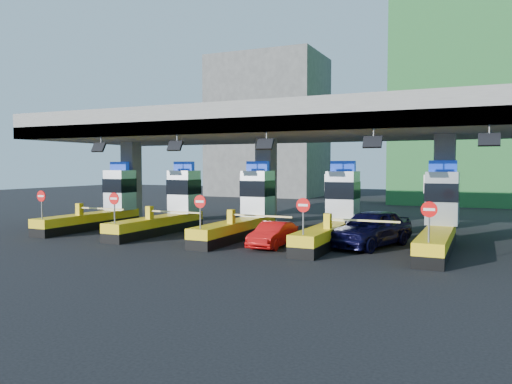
% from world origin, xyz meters
% --- Properties ---
extents(ground, '(120.00, 120.00, 0.00)m').
position_xyz_m(ground, '(0.00, 0.00, 0.00)').
color(ground, black).
rests_on(ground, ground).
extents(toll_canopy, '(28.00, 12.09, 7.00)m').
position_xyz_m(toll_canopy, '(0.00, 2.87, 6.13)').
color(toll_canopy, slate).
rests_on(toll_canopy, ground).
extents(toll_lane_far_left, '(4.43, 8.00, 4.16)m').
position_xyz_m(toll_lane_far_left, '(-10.00, 0.28, 1.40)').
color(toll_lane_far_left, black).
rests_on(toll_lane_far_left, ground).
extents(toll_lane_left, '(4.43, 8.00, 4.16)m').
position_xyz_m(toll_lane_left, '(-5.00, 0.28, 1.40)').
color(toll_lane_left, black).
rests_on(toll_lane_left, ground).
extents(toll_lane_center, '(4.43, 8.00, 4.16)m').
position_xyz_m(toll_lane_center, '(0.00, 0.28, 1.40)').
color(toll_lane_center, black).
rests_on(toll_lane_center, ground).
extents(toll_lane_right, '(4.43, 8.00, 4.16)m').
position_xyz_m(toll_lane_right, '(5.00, 0.28, 1.40)').
color(toll_lane_right, black).
rests_on(toll_lane_right, ground).
extents(toll_lane_far_right, '(4.43, 8.00, 4.16)m').
position_xyz_m(toll_lane_far_right, '(10.00, 0.28, 1.40)').
color(toll_lane_far_right, black).
rests_on(toll_lane_far_right, ground).
extents(bg_building_scaffold, '(18.00, 12.00, 28.00)m').
position_xyz_m(bg_building_scaffold, '(12.00, 32.00, 14.00)').
color(bg_building_scaffold, '#1E5926').
rests_on(bg_building_scaffold, ground).
extents(bg_building_concrete, '(14.00, 10.00, 18.00)m').
position_xyz_m(bg_building_concrete, '(-14.00, 36.00, 9.00)').
color(bg_building_concrete, '#4C4C49').
rests_on(bg_building_concrete, ground).
extents(van, '(3.67, 5.68, 1.80)m').
position_xyz_m(van, '(6.96, -0.39, 0.90)').
color(van, black).
rests_on(van, ground).
extents(red_car, '(1.29, 3.64, 1.20)m').
position_xyz_m(red_car, '(2.71, -2.39, 0.60)').
color(red_car, '#B50E0D').
rests_on(red_car, ground).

